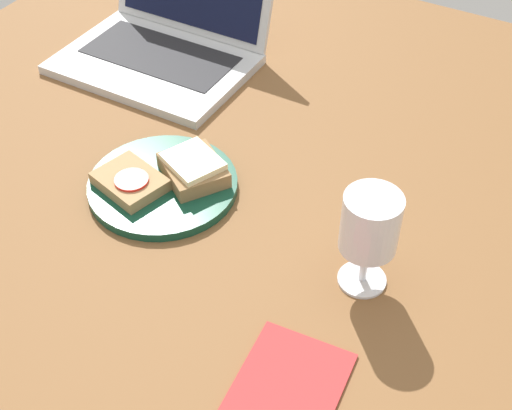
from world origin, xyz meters
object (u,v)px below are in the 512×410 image
plate (163,185)px  sandwich_with_cheese (193,168)px  wine_glass (370,226)px  napkin (290,382)px  sandwich_with_tomato (130,181)px  laptop (166,38)px

plate → sandwich_with_cheese: 5.09cm
wine_glass → napkin: bearing=-93.0°
sandwich_with_tomato → napkin: bearing=-25.8°
wine_glass → napkin: wine_glass is taller
sandwich_with_cheese → wine_glass: wine_glass is taller
plate → sandwich_with_tomato: sandwich_with_tomato is taller
sandwich_with_tomato → napkin: sandwich_with_tomato is taller
laptop → napkin: 71.54cm
wine_glass → plate: bearing=176.7°
plate → napkin: size_ratio=1.65×
wine_glass → napkin: 20.42cm
plate → napkin: 37.07cm
plate → sandwich_with_cheese: size_ratio=1.79×
plate → laptop: (-19.96, 29.91, 3.19)cm
plate → wine_glass: size_ratio=1.52×
sandwich_with_tomato → napkin: size_ratio=0.85×
plate → napkin: bearing=-32.4°
sandwich_with_cheese → wine_glass: (28.87, -4.99, 6.86)cm
sandwich_with_cheese → plate: bearing=-137.0°
wine_glass → laptop: laptop is taller
wine_glass → sandwich_with_cheese: bearing=170.2°
wine_glass → sandwich_with_tomato: bearing=-177.9°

